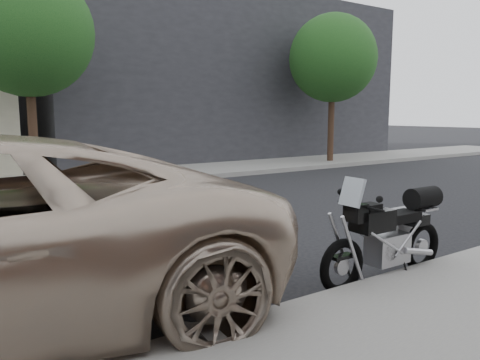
% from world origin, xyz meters
% --- Properties ---
extents(ground, '(120.00, 120.00, 0.00)m').
position_xyz_m(ground, '(0.00, 0.00, 0.00)').
color(ground, black).
rests_on(ground, ground).
extents(far_sidewalk, '(44.00, 3.00, 0.15)m').
position_xyz_m(far_sidewalk, '(0.00, -6.50, 0.07)').
color(far_sidewalk, gray).
rests_on(far_sidewalk, ground).
extents(far_building_dark, '(16.00, 11.00, 7.00)m').
position_xyz_m(far_building_dark, '(-7.00, -13.50, 3.50)').
color(far_building_dark, '#29292E').
rests_on(far_building_dark, ground).
extents(street_tree_left, '(3.40, 3.40, 5.70)m').
position_xyz_m(street_tree_left, '(-9.00, -6.00, 4.14)').
color(street_tree_left, '#3D281B').
rests_on(street_tree_left, far_sidewalk).
extents(street_tree_mid, '(3.40, 3.40, 5.70)m').
position_xyz_m(street_tree_mid, '(2.00, -6.00, 4.14)').
color(street_tree_mid, '#3D281B').
rests_on(street_tree_mid, far_sidewalk).
extents(motorcycle, '(2.10, 0.68, 1.33)m').
position_xyz_m(motorcycle, '(-0.28, 3.88, 0.57)').
color(motorcycle, black).
rests_on(motorcycle, ground).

